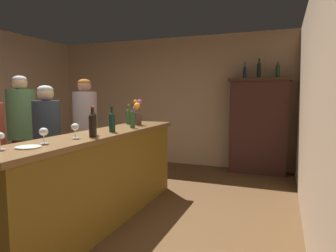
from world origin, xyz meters
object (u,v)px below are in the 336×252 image
object	(u,v)px
wine_bottle_malbec	(112,121)
display_bottle_midleft	(259,69)
wine_glass_mid	(75,127)
flower_arrangement	(137,112)
display_bottle_center	(278,70)
patron_near_entrance	(48,144)
wine_bottle_merlot	(132,118)
wine_bottle_rose	(92,124)
wine_glass_rear	(44,132)
cheese_plate	(28,147)
wine_bottle_pinot	(93,122)
bar_counter	(101,178)
wine_bottle_syrah	(128,115)
patron_redhead	(22,133)
patron_in_navy	(86,130)
wine_glass_front	(136,116)
display_bottle_left	(245,71)
display_cabinet	(258,124)

from	to	relation	value
wine_bottle_malbec	display_bottle_midleft	bearing A→B (deg)	64.27
wine_glass_mid	display_bottle_midleft	bearing A→B (deg)	66.95
flower_arrangement	display_bottle_center	xyz separation A→B (m)	(1.79, 1.99, 0.68)
patron_near_entrance	display_bottle_center	bearing A→B (deg)	63.83
wine_glass_mid	flower_arrangement	size ratio (longest dim) A/B	0.41
wine_bottle_merlot	patron_near_entrance	world-z (taller)	patron_near_entrance
wine_bottle_rose	display_bottle_midleft	size ratio (longest dim) A/B	0.88
wine_glass_rear	cheese_plate	xyz separation A→B (m)	(0.04, -0.21, -0.09)
wine_bottle_pinot	display_bottle_midleft	bearing A→B (deg)	65.22
bar_counter	wine_bottle_pinot	bearing A→B (deg)	-79.88
wine_bottle_syrah	flower_arrangement	xyz separation A→B (m)	(0.17, -0.05, 0.05)
flower_arrangement	patron_redhead	bearing A→B (deg)	-153.96
wine_bottle_pinot	flower_arrangement	world-z (taller)	flower_arrangement
wine_glass_rear	display_bottle_center	distance (m)	4.21
wine_glass_rear	flower_arrangement	distance (m)	1.74
display_bottle_center	patron_in_navy	world-z (taller)	display_bottle_center
wine_bottle_pinot	wine_glass_front	xyz separation A→B (m)	(-0.17, 1.32, -0.03)
wine_bottle_malbec	wine_glass_rear	world-z (taller)	wine_bottle_malbec
wine_bottle_syrah	wine_glass_mid	bearing A→B (deg)	-82.08
wine_bottle_rose	wine_glass_front	distance (m)	1.50
bar_counter	display_bottle_left	size ratio (longest dim) A/B	10.07
wine_bottle_pinot	cheese_plate	world-z (taller)	wine_bottle_pinot
wine_bottle_rose	wine_glass_rear	bearing A→B (deg)	-107.58
display_bottle_left	patron_redhead	world-z (taller)	display_bottle_left
wine_glass_mid	cheese_plate	xyz separation A→B (m)	(-0.00, -0.57, -0.10)
bar_counter	flower_arrangement	bearing A→B (deg)	90.62
wine_bottle_malbec	flower_arrangement	world-z (taller)	flower_arrangement
wine_bottle_malbec	wine_bottle_rose	bearing A→B (deg)	-85.13
wine_glass_rear	display_cabinet	bearing A→B (deg)	68.18
patron_near_entrance	patron_in_navy	size ratio (longest dim) A/B	0.93
wine_bottle_merlot	wine_glass_mid	bearing A→B (deg)	-95.32
cheese_plate	patron_near_entrance	world-z (taller)	patron_near_entrance
bar_counter	display_cabinet	xyz separation A→B (m)	(1.47, 2.91, 0.39)
wine_bottle_syrah	display_bottle_left	xyz separation A→B (m)	(1.38, 1.94, 0.72)
bar_counter	wine_glass_front	size ratio (longest dim) A/B	19.69
display_bottle_center	flower_arrangement	bearing A→B (deg)	-131.98
patron_in_navy	patron_redhead	size ratio (longest dim) A/B	0.99
wine_bottle_malbec	wine_bottle_syrah	size ratio (longest dim) A/B	1.02
display_bottle_center	patron_near_entrance	distance (m)	4.00
wine_glass_rear	display_bottle_midleft	bearing A→B (deg)	68.40
patron_in_navy	bar_counter	bearing A→B (deg)	-2.95
display_cabinet	wine_bottle_merlot	world-z (taller)	display_cabinet
wine_glass_mid	display_bottle_left	bearing A→B (deg)	70.67
display_bottle_left	display_bottle_midleft	distance (m)	0.25
display_bottle_midleft	display_bottle_center	bearing A→B (deg)	-0.00
display_cabinet	display_bottle_midleft	size ratio (longest dim) A/B	5.04
wine_bottle_pinot	patron_near_entrance	xyz separation A→B (m)	(-0.77, 0.16, -0.30)
wine_bottle_rose	cheese_plate	bearing A→B (deg)	-99.07
wine_bottle_malbec	flower_arrangement	xyz separation A→B (m)	(-0.11, 0.83, 0.05)
display_cabinet	wine_bottle_malbec	world-z (taller)	display_cabinet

